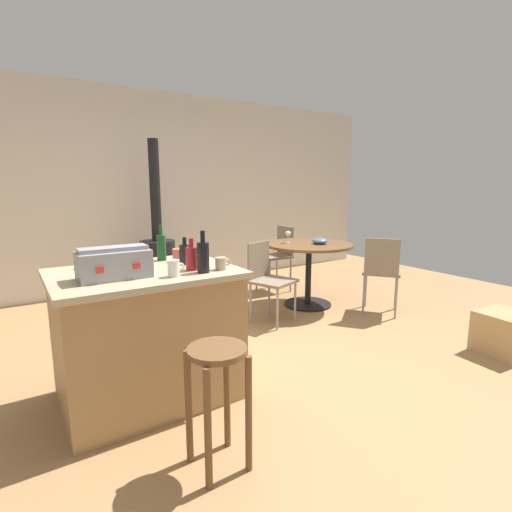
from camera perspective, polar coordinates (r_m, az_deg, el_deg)
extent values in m
plane|color=#A37A4C|center=(3.40, -1.04, -14.71)|extent=(8.80, 8.80, 0.00)
cube|color=beige|center=(5.67, -16.50, 9.03)|extent=(8.00, 0.10, 2.70)
cube|color=#A37A4C|center=(2.79, -15.57, -11.41)|extent=(1.10, 0.80, 0.85)
cube|color=tan|center=(2.66, -16.03, -2.47)|extent=(1.16, 0.86, 0.04)
cylinder|color=brown|center=(2.27, -4.27, -19.55)|extent=(0.04, 0.04, 0.62)
cylinder|color=brown|center=(2.18, -9.84, -20.94)|extent=(0.04, 0.04, 0.62)
cylinder|color=brown|center=(2.01, -7.06, -23.91)|extent=(0.04, 0.04, 0.62)
cylinder|color=brown|center=(2.10, -1.08, -22.17)|extent=(0.04, 0.04, 0.62)
cylinder|color=brown|center=(1.98, -5.73, -13.61)|extent=(0.30, 0.30, 0.03)
cylinder|color=black|center=(4.82, 7.57, -6.97)|extent=(0.57, 0.57, 0.02)
cylinder|color=black|center=(4.73, 7.67, -2.89)|extent=(0.07, 0.07, 0.73)
cylinder|color=brown|center=(4.66, 7.78, 1.65)|extent=(1.03, 1.03, 0.03)
cube|color=#7F705B|center=(4.09, 2.52, -3.72)|extent=(0.51, 0.51, 0.03)
cube|color=#7F705B|center=(4.15, 0.38, -0.66)|extent=(0.35, 0.15, 0.40)
cylinder|color=gray|center=(4.38, 1.92, -5.89)|extent=(0.02, 0.02, 0.43)
cylinder|color=gray|center=(4.11, -0.82, -6.95)|extent=(0.02, 0.02, 0.43)
cylinder|color=gray|center=(3.92, 3.14, -7.83)|extent=(0.02, 0.02, 0.43)
cylinder|color=gray|center=(4.20, 5.74, -6.65)|extent=(0.02, 0.02, 0.43)
cube|color=#7F705B|center=(4.62, 17.90, -2.19)|extent=(0.56, 0.56, 0.03)
cube|color=#7F705B|center=(4.39, 17.97, -0.16)|extent=(0.24, 0.30, 0.40)
cylinder|color=gray|center=(4.52, 15.50, -5.56)|extent=(0.02, 0.02, 0.46)
cylinder|color=gray|center=(4.51, 19.83, -5.82)|extent=(0.02, 0.02, 0.46)
cylinder|color=gray|center=(4.84, 19.80, -4.74)|extent=(0.02, 0.02, 0.46)
cylinder|color=gray|center=(4.84, 15.77, -4.49)|extent=(0.02, 0.02, 0.46)
cube|color=#7F705B|center=(5.31, 2.57, -0.03)|extent=(0.42, 0.42, 0.03)
cube|color=#7F705B|center=(5.39, 4.29, 2.25)|extent=(0.04, 0.36, 0.40)
cylinder|color=gray|center=(5.32, 5.09, -2.78)|extent=(0.02, 0.02, 0.47)
cylinder|color=gray|center=(5.59, 3.06, -2.11)|extent=(0.02, 0.02, 0.47)
cylinder|color=gray|center=(5.42, 0.06, -2.51)|extent=(0.02, 0.02, 0.47)
cylinder|color=gray|center=(5.13, 2.00, -3.23)|extent=(0.02, 0.02, 0.47)
cylinder|color=black|center=(5.27, -13.91, -5.46)|extent=(0.37, 0.37, 0.06)
cylinder|color=black|center=(5.19, -14.08, -1.52)|extent=(0.44, 0.44, 0.68)
cube|color=#2D2826|center=(4.98, -13.26, -1.96)|extent=(0.20, 0.02, 0.20)
cylinder|color=black|center=(5.08, -14.57, 9.24)|extent=(0.13, 0.13, 1.26)
cube|color=gray|center=(2.48, -20.06, -1.17)|extent=(0.41, 0.22, 0.17)
cube|color=gray|center=(2.46, -20.20, 1.01)|extent=(0.39, 0.13, 0.02)
cube|color=red|center=(2.35, -21.87, -1.90)|extent=(0.04, 0.01, 0.04)
cube|color=red|center=(2.39, -17.05, -1.38)|extent=(0.04, 0.01, 0.04)
cylinder|color=#194C23|center=(2.96, -13.69, 1.17)|extent=(0.07, 0.07, 0.19)
cylinder|color=#194C23|center=(2.95, -13.79, 3.67)|extent=(0.03, 0.03, 0.07)
cylinder|color=black|center=(2.79, -10.38, 0.22)|extent=(0.08, 0.08, 0.14)
cylinder|color=black|center=(2.78, -10.45, 2.17)|extent=(0.03, 0.03, 0.05)
cylinder|color=black|center=(2.50, -7.75, -0.23)|extent=(0.08, 0.08, 0.19)
cylinder|color=black|center=(2.48, -7.83, 2.84)|extent=(0.03, 0.03, 0.08)
cylinder|color=maroon|center=(2.58, -9.40, -0.39)|extent=(0.08, 0.08, 0.15)
cylinder|color=maroon|center=(2.57, -9.47, 1.92)|extent=(0.03, 0.03, 0.06)
cylinder|color=#383838|center=(2.88, -18.09, -0.19)|extent=(0.07, 0.07, 0.10)
torus|color=#383838|center=(2.89, -17.17, 0.00)|extent=(0.05, 0.01, 0.05)
cylinder|color=white|center=(2.43, -11.99, -1.77)|extent=(0.07, 0.07, 0.10)
torus|color=white|center=(2.44, -10.94, -1.53)|extent=(0.05, 0.01, 0.05)
cylinder|color=#4C7099|center=(2.85, -23.25, -0.56)|extent=(0.08, 0.08, 0.11)
torus|color=#4C7099|center=(2.86, -22.19, -0.35)|extent=(0.05, 0.01, 0.05)
cylinder|color=tan|center=(2.58, -5.18, -1.10)|extent=(0.08, 0.08, 0.08)
torus|color=tan|center=(2.60, -4.21, -0.89)|extent=(0.05, 0.01, 0.05)
cylinder|color=#DB6651|center=(2.91, -11.28, 0.16)|extent=(0.09, 0.09, 0.09)
torus|color=#DB6651|center=(2.93, -10.27, 0.35)|extent=(0.05, 0.01, 0.05)
cylinder|color=silver|center=(4.68, 4.68, 1.97)|extent=(0.06, 0.06, 0.00)
cylinder|color=silver|center=(4.68, 4.69, 2.48)|extent=(0.01, 0.01, 0.08)
ellipsoid|color=silver|center=(4.67, 4.70, 3.30)|extent=(0.07, 0.07, 0.06)
ellipsoid|color=#4C7099|center=(4.63, 9.34, 2.19)|extent=(0.18, 0.18, 0.07)
cube|color=tan|center=(4.06, 32.67, -9.46)|extent=(0.45, 0.42, 0.36)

